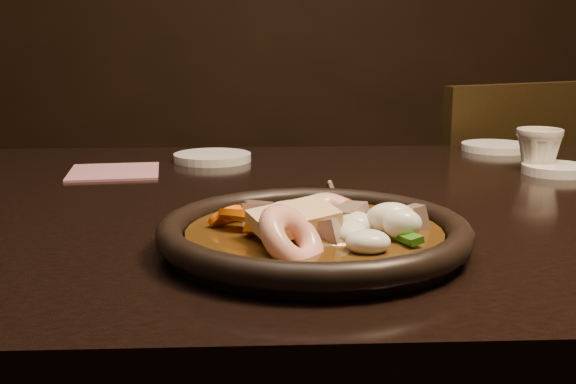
{
  "coord_description": "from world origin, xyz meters",
  "views": [
    {
      "loc": [
        -0.23,
        -0.91,
        0.96
      ],
      "look_at": [
        -0.19,
        -0.18,
        0.8
      ],
      "focal_mm": 45.0,
      "sensor_mm": 36.0,
      "label": 1
    }
  ],
  "objects_px": {
    "table": "(425,254)",
    "tea_cup": "(539,148)",
    "chair": "(475,250)",
    "plate": "(314,235)"
  },
  "relations": [
    {
      "from": "table",
      "to": "tea_cup",
      "type": "bearing_deg",
      "value": 39.53
    },
    {
      "from": "chair",
      "to": "plate",
      "type": "bearing_deg",
      "value": 39.59
    },
    {
      "from": "chair",
      "to": "tea_cup",
      "type": "distance_m",
      "value": 0.6
    },
    {
      "from": "chair",
      "to": "plate",
      "type": "xyz_separation_m",
      "value": [
        -0.45,
        -0.91,
        0.3
      ]
    },
    {
      "from": "chair",
      "to": "plate",
      "type": "distance_m",
      "value": 1.06
    },
    {
      "from": "table",
      "to": "plate",
      "type": "xyz_separation_m",
      "value": [
        -0.17,
        -0.23,
        0.09
      ]
    },
    {
      "from": "table",
      "to": "chair",
      "type": "bearing_deg",
      "value": 67.15
    },
    {
      "from": "table",
      "to": "chair",
      "type": "height_order",
      "value": "chair"
    },
    {
      "from": "table",
      "to": "plate",
      "type": "relative_size",
      "value": 5.13
    },
    {
      "from": "plate",
      "to": "tea_cup",
      "type": "bearing_deg",
      "value": 46.51
    }
  ]
}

